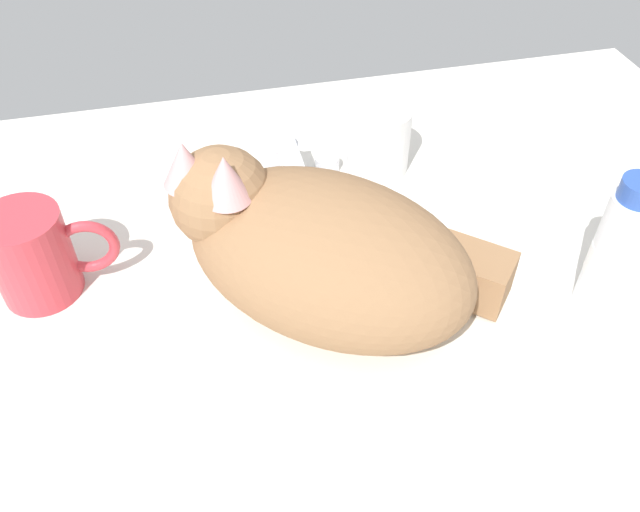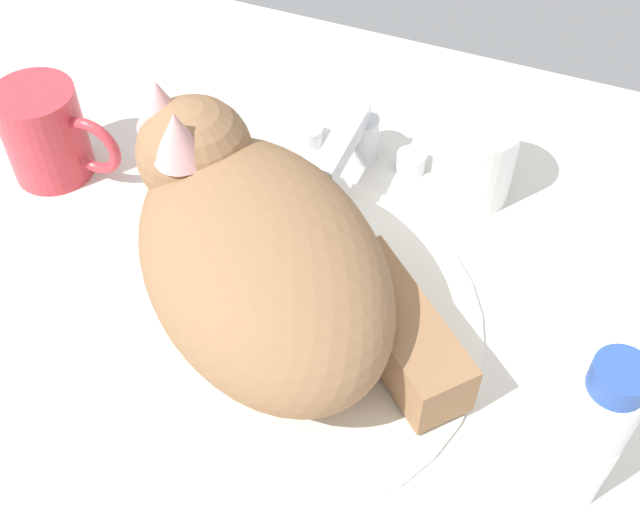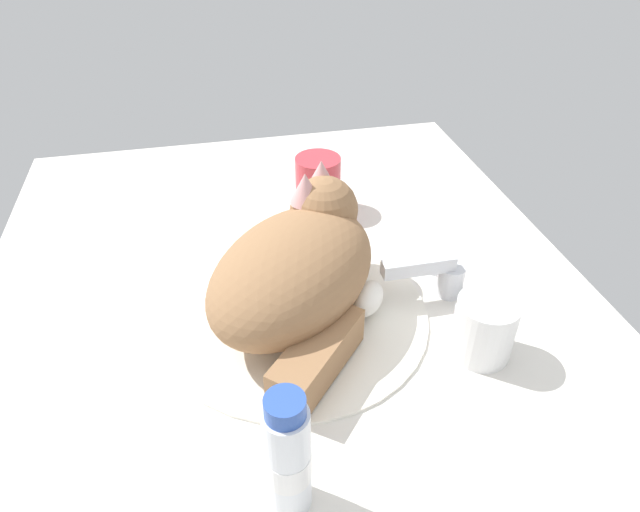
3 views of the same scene
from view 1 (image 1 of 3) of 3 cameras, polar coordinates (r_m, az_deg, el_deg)
name	(u,v)px [view 1 (image 1 of 3)]	position (r cm, az deg, el deg)	size (l,w,h in cm)	color
ground_plane	(327,320)	(62.29, 0.62, -5.56)	(110.00, 82.50, 3.00)	silver
sink_basin	(327,306)	(60.86, 0.63, -4.39)	(34.25, 34.25, 0.81)	white
faucet	(285,163)	(73.62, -3.04, 8.12)	(13.15, 11.49, 6.45)	silver
cat	(318,246)	(56.47, -0.22, 0.85)	(32.71, 30.17, 15.44)	#936B47
coffee_mug	(35,255)	(65.19, -23.54, 0.09)	(11.56, 7.35, 8.96)	#C63842
rinse_cup	(379,139)	(75.96, 5.12, 10.09)	(7.15, 7.15, 7.72)	white
toothpaste_bottle	(615,251)	(62.59, 24.32, 0.40)	(4.13, 4.13, 14.17)	white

